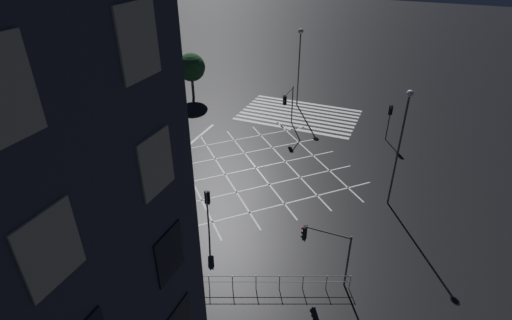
% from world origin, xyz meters
% --- Properties ---
extents(ground_plane, '(200.00, 200.00, 0.00)m').
position_xyz_m(ground_plane, '(0.00, 0.00, 0.00)').
color(ground_plane, black).
extents(road_markings, '(18.85, 25.41, 0.01)m').
position_xyz_m(road_markings, '(0.34, -8.39, 0.00)').
color(road_markings, silver).
rests_on(road_markings, ground_plane).
extents(traffic_light_nw_main, '(2.81, 0.36, 3.62)m').
position_xyz_m(traffic_light_nw_main, '(-8.18, 10.00, 2.68)').
color(traffic_light_nw_main, '#424244').
rests_on(traffic_light_nw_main, ground_plane).
extents(traffic_light_ne_main, '(0.39, 0.36, 4.05)m').
position_xyz_m(traffic_light_ne_main, '(9.45, 8.87, 2.89)').
color(traffic_light_ne_main, '#424244').
rests_on(traffic_light_ne_main, ground_plane).
extents(traffic_light_sw_cross, '(0.36, 0.39, 3.59)m').
position_xyz_m(traffic_light_sw_cross, '(-9.56, -9.67, 2.57)').
color(traffic_light_sw_cross, '#424244').
rests_on(traffic_light_sw_cross, ground_plane).
extents(traffic_light_ne_cross, '(0.36, 1.86, 4.59)m').
position_xyz_m(traffic_light_ne_cross, '(9.23, 8.97, 3.32)').
color(traffic_light_ne_cross, '#424244').
rests_on(traffic_light_ne_cross, ground_plane).
extents(traffic_light_median_north, '(0.36, 0.39, 3.28)m').
position_xyz_m(traffic_light_median_north, '(-0.30, 8.83, 2.35)').
color(traffic_light_median_north, '#424244').
rests_on(traffic_light_median_north, ground_plane).
extents(traffic_light_median_south, '(0.36, 2.83, 4.03)m').
position_xyz_m(traffic_light_median_south, '(0.09, -8.44, 2.98)').
color(traffic_light_median_south, '#424244').
rests_on(traffic_light_median_south, ground_plane).
extents(street_lamp_east, '(0.47, 0.47, 8.59)m').
position_xyz_m(street_lamp_east, '(15.08, -5.22, 5.80)').
color(street_lamp_east, '#424244').
rests_on(street_lamp_east, ground_plane).
extents(street_lamp_west, '(0.44, 0.44, 8.87)m').
position_xyz_m(street_lamp_west, '(-11.02, 0.88, 5.73)').
color(street_lamp_west, '#424244').
rests_on(street_lamp_west, ground_plane).
extents(street_lamp_far, '(0.57, 0.57, 8.62)m').
position_xyz_m(street_lamp_far, '(1.06, -14.84, 6.36)').
color(street_lamp_far, '#424244').
rests_on(street_lamp_far, ground_plane).
extents(street_tree_far, '(3.27, 3.27, 5.34)m').
position_xyz_m(street_tree_far, '(13.36, -12.30, 3.69)').
color(street_tree_far, brown).
rests_on(street_tree_far, ground_plane).
extents(pedestrian_railing, '(9.80, 4.13, 1.05)m').
position_xyz_m(pedestrian_railing, '(-5.12, 12.24, 0.67)').
color(pedestrian_railing, '#9EA0A5').
rests_on(pedestrian_railing, ground_plane).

